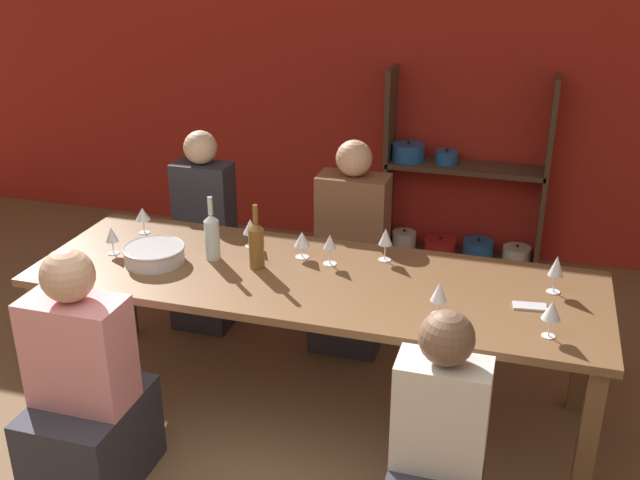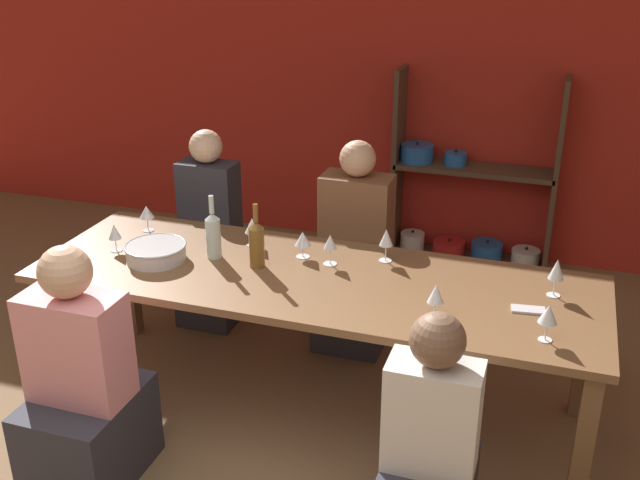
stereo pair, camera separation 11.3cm
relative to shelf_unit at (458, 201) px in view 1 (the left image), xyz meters
name	(u,v)px [view 1 (the left image)]	position (x,y,z in m)	size (l,w,h in m)	color
wall_back_red	(381,72)	(-0.65, 0.20, 0.88)	(8.80, 0.06, 2.70)	red
shelf_unit	(458,201)	(0.00, 0.00, 0.00)	(1.17, 0.30, 1.43)	#4C3828
dining_table	(314,290)	(-0.47, -2.12, 0.23)	(2.82, 0.93, 0.78)	brown
mixing_bowl	(154,254)	(-1.30, -2.20, 0.35)	(0.32, 0.32, 0.09)	#B7BABC
wine_bottle_green	(212,235)	(-1.03, -2.08, 0.44)	(0.08, 0.08, 0.34)	#B2C6C1
wine_bottle_dark	(256,244)	(-0.77, -2.11, 0.44)	(0.08, 0.08, 0.34)	brown
wine_glass_red_a	(143,215)	(-1.54, -1.87, 0.42)	(0.08, 0.08, 0.15)	white
wine_glass_white_a	(556,267)	(0.67, -1.97, 0.44)	(0.07, 0.07, 0.19)	white
wine_glass_white_b	(250,227)	(-0.90, -1.87, 0.42)	(0.08, 0.08, 0.16)	white
wine_glass_empty_a	(439,292)	(0.18, -2.34, 0.42)	(0.07, 0.07, 0.16)	white
wine_glass_red_b	(302,240)	(-0.59, -1.93, 0.41)	(0.08, 0.08, 0.14)	white
wine_glass_red_c	(386,238)	(-0.17, -1.84, 0.43)	(0.07, 0.07, 0.18)	white
wine_glass_empty_b	(330,243)	(-0.43, -1.97, 0.43)	(0.07, 0.07, 0.16)	white
wine_glass_white_c	(552,311)	(0.66, -2.40, 0.43)	(0.08, 0.08, 0.17)	white
wine_glass_white_d	(112,235)	(-1.56, -2.17, 0.41)	(0.07, 0.07, 0.15)	white
cell_phone	(530,306)	(0.57, -2.15, 0.31)	(0.16, 0.09, 0.01)	silver
person_near_a	(86,403)	(-1.27, -2.95, -0.05)	(0.44, 0.55, 1.17)	#2D2D38
person_far_a	(352,270)	(-0.46, -1.36, -0.01)	(0.41, 0.51, 1.26)	#2D2D38
person_near_b	(437,466)	(0.28, -2.90, -0.06)	(0.36, 0.44, 1.10)	#2D2D38
person_far_b	(207,252)	(-1.40, -1.38, 0.00)	(0.35, 0.44, 1.25)	#2D2D38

